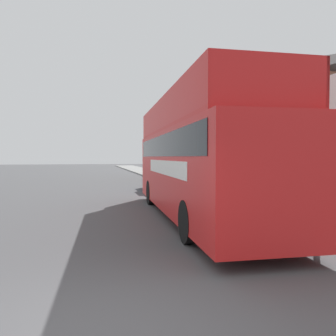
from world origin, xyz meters
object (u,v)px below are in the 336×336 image
Objects in this scene: lamp_post_nearest at (318,111)px; lamp_post_second at (215,133)px; litter_bin at (329,202)px; lamp_post_third at (174,138)px; tour_bus at (196,163)px; parked_car_ahead_of_bus at (163,179)px.

lamp_post_second is (0.15, 7.73, -0.03)m from lamp_post_nearest.
lamp_post_second reaches higher than litter_bin.
litter_bin is (1.73, 1.60, -2.70)m from lamp_post_nearest.
lamp_post_third is at bearing 90.83° from lamp_post_second.
lamp_post_third is at bearing 96.96° from litter_bin.
litter_bin is (1.58, -6.13, -2.66)m from lamp_post_second.
parked_car_ahead_of_bus is (0.80, 8.97, -1.19)m from tour_bus.
lamp_post_nearest is (2.34, -3.22, 1.42)m from tour_bus.
lamp_post_second is at bearing 104.44° from litter_bin.
lamp_post_third reaches higher than parked_car_ahead_of_bus.
tour_bus is at bearing -118.89° from lamp_post_second.
lamp_post_nearest is at bearing -82.42° from parked_car_ahead_of_bus.
tour_bus is 12.55m from lamp_post_third.
lamp_post_nearest is at bearing -137.25° from litter_bin.
litter_bin is at bearing -19.40° from tour_bus.
tour_bus is 2.46× the size of lamp_post_second.
parked_car_ahead_of_bus is at bearing 110.69° from lamp_post_second.
lamp_post_nearest is 15.45m from lamp_post_third.
lamp_post_nearest reaches higher than lamp_post_second.
tour_bus is at bearing -94.69° from parked_car_ahead_of_bus.
tour_bus is at bearing 125.92° from lamp_post_nearest.
litter_bin is (4.06, -1.63, -1.28)m from tour_bus.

